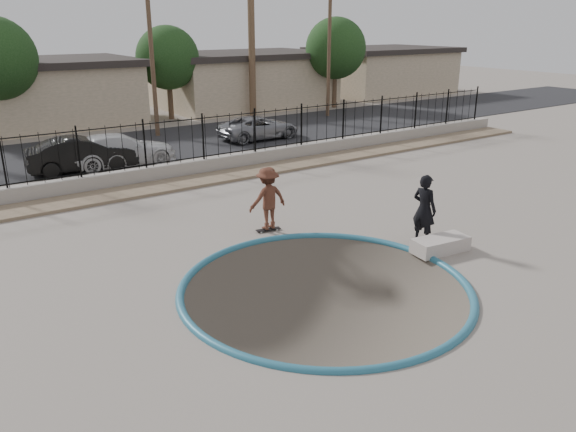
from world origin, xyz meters
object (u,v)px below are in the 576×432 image
Objects in this scene: car_c at (120,150)px; videographer at (424,209)px; skater at (268,201)px; skateboard at (268,229)px; car_d at (259,127)px; concrete_ledge at (440,245)px; car_b at (82,154)px.

videographer is at bearing -159.31° from car_c.
videographer is 0.42× the size of car_c.
skateboard is (0.00, -0.00, -0.89)m from skater.
skateboard is 13.99m from car_d.
videographer reaches higher than skateboard.
videographer is 14.29m from car_c.
car_c is 8.28m from car_d.
skateboard is 10.47m from car_c.
skater is at bearing 34.65° from videographer.
skater is 5.11m from concrete_ledge.
skater is 0.43× the size of car_b.
skater reaches higher than car_c.
concrete_ledge is (3.04, -4.05, 0.15)m from skateboard.
car_b is 1.62m from car_c.
car_b is at bearing 94.04° from car_c.
car_b reaches higher than car_d.
skater is at bearing 127.46° from skateboard.
car_c is (-4.09, 13.69, -0.27)m from videographer.
car_d is at bearing -120.07° from skater.
car_d is at bearing 70.08° from skateboard.
car_c is 1.09× the size of car_d.
skater is 0.89m from skateboard.
car_b reaches higher than car_c.
skateboard is at bearing 148.52° from car_d.
videographer reaches higher than car_c.
car_d is at bearing -74.82° from car_c.
skater is 0.39× the size of car_c.
skateboard is at bearing -170.66° from car_c.
videographer is 1.26× the size of concrete_ledge.
skateboard is 10.74m from car_b.
videographer is at bearing 134.30° from skater.
skater is at bearing -160.18° from car_b.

